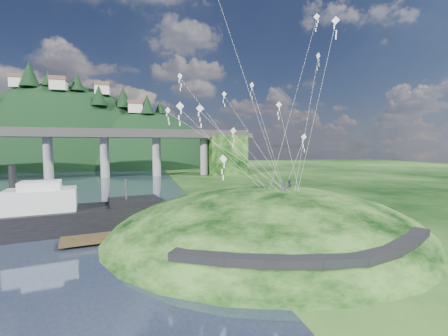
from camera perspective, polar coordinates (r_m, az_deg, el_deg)
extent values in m
plane|color=black|center=(29.87, -4.55, -14.50)|extent=(320.00, 320.00, 0.00)
ellipsoid|color=black|center=(34.42, 8.47, -14.61)|extent=(36.00, 32.00, 13.00)
cube|color=black|center=(21.52, -4.59, -16.34)|extent=(4.32, 3.62, 0.71)
cube|color=black|center=(20.75, 4.84, -16.95)|extent=(4.10, 2.97, 0.61)
cube|color=black|center=(21.07, 13.86, -16.74)|extent=(3.85, 2.37, 0.62)
cube|color=black|center=(22.28, 21.47, -15.86)|extent=(3.62, 1.83, 0.66)
cube|color=black|center=(24.25, 27.07, -14.35)|extent=(3.82, 2.27, 0.68)
cube|color=black|center=(26.88, 30.54, -12.44)|extent=(4.11, 2.97, 0.71)
cube|color=black|center=(30.02, 32.46, -10.75)|extent=(4.26, 3.43, 0.66)
cylinder|color=gray|center=(101.49, -30.49, 1.88)|extent=(2.60, 2.60, 13.00)
cylinder|color=gray|center=(98.53, -21.77, 2.11)|extent=(2.60, 2.60, 13.00)
cylinder|color=gray|center=(97.96, -12.72, 2.29)|extent=(2.60, 2.60, 13.00)
cylinder|color=gray|center=(99.82, -3.79, 2.42)|extent=(2.60, 2.60, 13.00)
cube|color=black|center=(101.57, 0.37, 2.46)|extent=(12.00, 11.00, 13.00)
ellipsoid|color=black|center=(158.49, -27.78, -1.93)|extent=(96.00, 68.00, 88.00)
ellipsoid|color=black|center=(147.13, -14.98, -3.60)|extent=(76.00, 56.00, 72.00)
cone|color=black|center=(152.22, -33.10, 14.76)|extent=(8.01, 8.01, 10.54)
cone|color=black|center=(149.52, -30.51, 14.54)|extent=(4.97, 4.97, 6.54)
cone|color=black|center=(144.86, -26.19, 14.55)|extent=(5.83, 5.83, 7.67)
cone|color=black|center=(137.62, -22.75, 12.65)|extent=(6.47, 6.47, 8.51)
cone|color=black|center=(143.68, -18.65, 12.65)|extent=(7.13, 7.13, 9.38)
cone|color=black|center=(138.09, -14.47, 11.68)|extent=(6.56, 6.56, 8.63)
cone|color=black|center=(143.82, -12.10, 11.33)|extent=(4.88, 4.88, 6.42)
cube|color=beige|center=(156.36, -34.50, 13.19)|extent=(6.00, 5.00, 4.00)
cube|color=brown|center=(156.83, -34.54, 14.17)|extent=(6.40, 5.40, 1.60)
cube|color=beige|center=(143.82, -28.97, 13.57)|extent=(6.00, 5.00, 4.00)
cube|color=brown|center=(144.31, -29.01, 14.62)|extent=(6.40, 5.40, 1.60)
cube|color=beige|center=(146.88, -22.15, 13.53)|extent=(6.00, 5.00, 4.00)
cube|color=brown|center=(147.36, -22.18, 14.57)|extent=(6.40, 5.40, 1.60)
cube|color=beige|center=(138.81, -16.51, 10.77)|extent=(6.00, 5.00, 4.00)
cube|color=brown|center=(139.16, -16.53, 11.87)|extent=(6.40, 5.40, 1.60)
cube|color=black|center=(38.36, -26.93, -8.75)|extent=(22.29, 9.40, 2.55)
cube|color=silver|center=(38.18, -31.48, -5.52)|extent=(7.50, 5.40, 2.75)
cube|color=silver|center=(37.95, -31.58, -3.03)|extent=(4.36, 3.56, 1.18)
cube|color=black|center=(38.36, -16.63, -6.07)|extent=(6.63, 5.82, 0.59)
cylinder|color=black|center=(38.21, -35.30, -1.36)|extent=(0.69, 0.69, 2.36)
cylinder|color=#2D2B2B|center=(38.04, -18.14, -4.24)|extent=(0.24, 0.24, 2.95)
cube|color=#342815|center=(33.17, -14.73, -11.79)|extent=(16.13, 5.16, 0.40)
cylinder|color=#342815|center=(32.82, -26.84, -12.80)|extent=(0.34, 0.34, 1.14)
cylinder|color=#342815|center=(32.86, -20.73, -12.60)|extent=(0.34, 0.34, 1.14)
cylinder|color=#342815|center=(33.25, -14.72, -12.26)|extent=(0.34, 0.34, 1.14)
cylinder|color=#342815|center=(33.98, -8.92, -11.82)|extent=(0.34, 0.34, 1.14)
cylinder|color=#342815|center=(35.02, -3.44, -11.28)|extent=(0.34, 0.34, 1.14)
imported|color=#282B36|center=(31.91, 11.24, -2.50)|extent=(0.81, 0.72, 1.86)
imported|color=#282B36|center=(34.59, 12.20, -2.14)|extent=(0.89, 0.70, 1.77)
cube|color=white|center=(31.61, -8.38, 11.60)|extent=(0.82, 0.27, 0.83)
cube|color=white|center=(31.54, -8.37, 10.53)|extent=(0.11, 0.03, 0.49)
cube|color=white|center=(31.48, -8.36, 9.45)|extent=(0.11, 0.03, 0.49)
cube|color=white|center=(31.43, -8.34, 8.38)|extent=(0.11, 0.03, 0.49)
cube|color=white|center=(27.01, -0.11, 1.73)|extent=(0.56, 0.63, 0.79)
cube|color=white|center=(27.04, -0.11, 0.52)|extent=(0.10, 0.08, 0.47)
cube|color=white|center=(27.08, -0.11, -0.68)|extent=(0.10, 0.08, 0.47)
cube|color=white|center=(27.14, -0.11, -1.88)|extent=(0.10, 0.08, 0.47)
cube|color=white|center=(41.04, 17.26, 25.83)|extent=(0.57, 0.51, 0.70)
cube|color=white|center=(40.85, 17.24, 25.16)|extent=(0.09, 0.05, 0.42)
cube|color=white|center=(40.67, 17.22, 24.49)|extent=(0.09, 0.05, 0.42)
cube|color=white|center=(40.49, 17.20, 23.81)|extent=(0.09, 0.05, 0.42)
cube|color=white|center=(41.26, 0.04, 13.91)|extent=(0.52, 0.50, 0.68)
cube|color=white|center=(41.18, 0.04, 13.24)|extent=(0.08, 0.06, 0.40)
cube|color=white|center=(41.10, 0.04, 12.58)|extent=(0.08, 0.06, 0.40)
cube|color=white|center=(41.04, 0.04, 11.90)|extent=(0.08, 0.06, 0.40)
cube|color=white|center=(36.01, 5.33, 15.46)|extent=(0.64, 0.31, 0.67)
cube|color=white|center=(35.92, 5.32, 14.71)|extent=(0.08, 0.06, 0.39)
cube|color=white|center=(35.84, 5.32, 13.95)|extent=(0.08, 0.06, 0.39)
cube|color=white|center=(35.76, 5.31, 13.19)|extent=(0.08, 0.06, 0.39)
cube|color=white|center=(37.11, -8.39, 16.92)|extent=(0.51, 0.57, 0.70)
cube|color=white|center=(37.00, -8.38, 16.15)|extent=(0.09, 0.07, 0.42)
cube|color=white|center=(36.89, -8.37, 15.37)|extent=(0.09, 0.07, 0.42)
cube|color=white|center=(36.80, -8.36, 14.59)|extent=(0.09, 0.07, 0.42)
cube|color=white|center=(32.03, 20.49, 24.83)|extent=(0.56, 0.50, 0.71)
cube|color=white|center=(31.85, 20.47, 23.98)|extent=(0.09, 0.06, 0.41)
cube|color=white|center=(31.68, 20.44, 23.11)|extent=(0.09, 0.06, 0.41)
cube|color=white|center=(31.52, 20.42, 22.25)|extent=(0.09, 0.06, 0.41)
cube|color=white|center=(39.45, -10.64, 10.76)|extent=(0.61, 0.52, 0.75)
cube|color=white|center=(39.39, -10.63, 9.98)|extent=(0.10, 0.06, 0.44)
cube|color=white|center=(39.34, -10.62, 9.20)|extent=(0.10, 0.06, 0.44)
cube|color=white|center=(39.29, -10.61, 8.41)|extent=(0.10, 0.06, 0.44)
cube|color=white|center=(37.66, 1.77, 7.09)|extent=(0.84, 0.31, 0.85)
cube|color=white|center=(37.64, 1.77, 6.16)|extent=(0.11, 0.08, 0.50)
cube|color=white|center=(37.62, 1.77, 5.22)|extent=(0.11, 0.08, 0.50)
cube|color=white|center=(37.62, 1.77, 4.29)|extent=(0.11, 0.08, 0.50)
cube|color=white|center=(35.61, 17.51, 19.71)|extent=(0.62, 0.29, 0.65)
cube|color=white|center=(35.49, 17.49, 18.98)|extent=(0.08, 0.07, 0.38)
cube|color=white|center=(35.37, 17.47, 18.25)|extent=(0.08, 0.07, 0.38)
cube|color=white|center=(35.26, 17.45, 17.51)|extent=(0.08, 0.07, 0.38)
cube|color=white|center=(37.25, 10.43, 11.78)|extent=(0.64, 0.42, 0.72)
cube|color=white|center=(37.19, 10.42, 10.98)|extent=(0.10, 0.04, 0.42)
cube|color=white|center=(37.13, 10.41, 10.19)|extent=(0.10, 0.04, 0.42)
cube|color=white|center=(37.08, 10.40, 9.39)|extent=(0.10, 0.04, 0.42)
cube|color=white|center=(35.95, 14.97, 5.73)|extent=(0.74, 0.20, 0.73)
cube|color=white|center=(35.93, 14.95, 4.90)|extent=(0.10, 0.05, 0.43)
cube|color=white|center=(35.93, 14.94, 4.07)|extent=(0.10, 0.05, 0.43)
cube|color=white|center=(35.93, 14.92, 3.24)|extent=(0.10, 0.05, 0.43)
cube|color=white|center=(34.03, -4.61, 11.25)|extent=(0.81, 0.44, 0.85)
cube|color=white|center=(33.96, -4.61, 10.20)|extent=(0.12, 0.04, 0.51)
cube|color=white|center=(33.90, -4.60, 9.15)|extent=(0.12, 0.04, 0.51)
cube|color=white|center=(33.85, -4.59, 8.09)|extent=(0.12, 0.04, 0.51)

